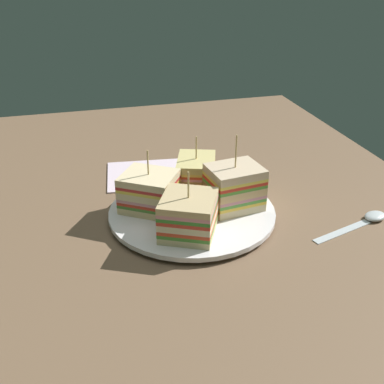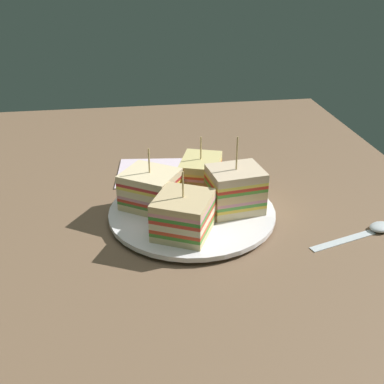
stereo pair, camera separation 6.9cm
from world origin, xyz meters
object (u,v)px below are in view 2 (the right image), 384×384
plate (192,213)px  sandwich_wedge_3 (201,175)px  sandwich_wedge_1 (183,215)px  spoon (371,230)px  sandwich_wedge_0 (151,189)px  napkin (156,172)px  chip_pile (201,198)px  sandwich_wedge_2 (235,190)px

plate → sandwich_wedge_3: size_ratio=2.69×
sandwich_wedge_1 → spoon: size_ratio=0.72×
sandwich_wedge_0 → napkin: size_ratio=0.74×
sandwich_wedge_0 → napkin: bearing=115.6°
plate → chip_pile: chip_pile is taller
sandwich_wedge_0 → sandwich_wedge_2: size_ratio=0.88×
sandwich_wedge_3 → napkin: sandwich_wedge_3 is taller
plate → spoon: (-8.15, -24.75, -0.38)cm
sandwich_wedge_2 → plate: bearing=-14.3°
sandwich_wedge_1 → spoon: 27.16cm
sandwich_wedge_2 → spoon: size_ratio=0.83×
sandwich_wedge_1 → napkin: sandwich_wedge_1 is taller
sandwich_wedge_0 → chip_pile: bearing=30.4°
sandwich_wedge_3 → napkin: (10.37, 6.39, -3.83)cm
sandwich_wedge_1 → sandwich_wedge_2: 9.93cm
plate → sandwich_wedge_2: 7.39cm
sandwich_wedge_1 → sandwich_wedge_2: bearing=-31.9°
sandwich_wedge_3 → napkin: size_ratio=0.68×
sandwich_wedge_2 → napkin: sandwich_wedge_2 is taller
sandwich_wedge_0 → chip_pile: size_ratio=1.24×
chip_pile → sandwich_wedge_3: bearing=-7.3°
plate → sandwich_wedge_0: bearing=69.9°
napkin → sandwich_wedge_1: bearing=-174.8°
spoon → chip_pile: bearing=139.9°
sandwich_wedge_1 → sandwich_wedge_3: 12.69cm
sandwich_wedge_0 → napkin: 14.74cm
plate → spoon: size_ratio=1.79×
plate → chip_pile: 2.92cm
plate → sandwich_wedge_3: sandwich_wedge_3 is taller
sandwich_wedge_0 → sandwich_wedge_1: sandwich_wedge_0 is taller
spoon → napkin: size_ratio=1.02×
sandwich_wedge_0 → sandwich_wedge_3: sandwich_wedge_0 is taller
sandwich_wedge_2 → chip_pile: sandwich_wedge_2 is taller
chip_pile → napkin: size_ratio=0.60×
sandwich_wedge_3 → chip_pile: sandwich_wedge_3 is taller
sandwich_wedge_1 → plate: bearing=6.7°
sandwich_wedge_3 → spoon: size_ratio=0.66×
napkin → sandwich_wedge_3: bearing=-148.4°
plate → sandwich_wedge_2: bearing=-96.4°
sandwich_wedge_2 → spoon: (-7.44, -18.44, -4.17)cm
chip_pile → sandwich_wedge_2: bearing=-119.0°
sandwich_wedge_3 → chip_pile: bearing=11.6°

